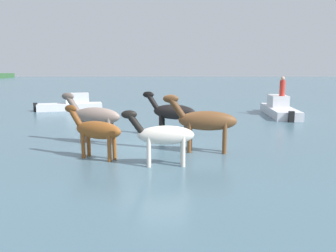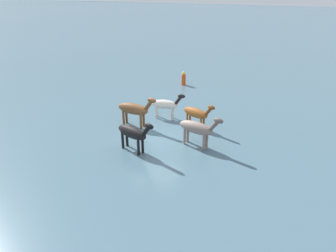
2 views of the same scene
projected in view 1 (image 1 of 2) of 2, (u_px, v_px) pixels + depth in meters
The scene contains 9 objects.
ground_plane at pixel (154, 145), 13.15m from camera, with size 183.38×183.38×0.00m, color #476675.
horse_gray_outer at pixel (163, 135), 10.27m from camera, with size 0.60×2.21×1.72m.
horse_dark_mare at pixel (96, 130), 11.09m from camera, with size 1.25×2.16×1.73m.
horse_dun_straggler at pixel (95, 116), 13.30m from camera, with size 1.14×2.53×1.97m.
horse_mid_herd at pixel (205, 121), 11.91m from camera, with size 0.87×2.62×2.03m.
horse_lead at pixel (172, 112), 14.72m from camera, with size 1.26×2.42×1.91m.
boat_motor_center at pixel (279, 110), 21.24m from camera, with size 5.40×1.80×1.35m.
boat_launch_far at pixel (71, 106), 23.67m from camera, with size 2.32×4.57×1.33m.
person_watcher_seated at pixel (282, 87), 20.94m from camera, with size 0.32×0.32×1.19m.
Camera 1 is at (-12.82, -0.70, 2.99)m, focal length 36.46 mm.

